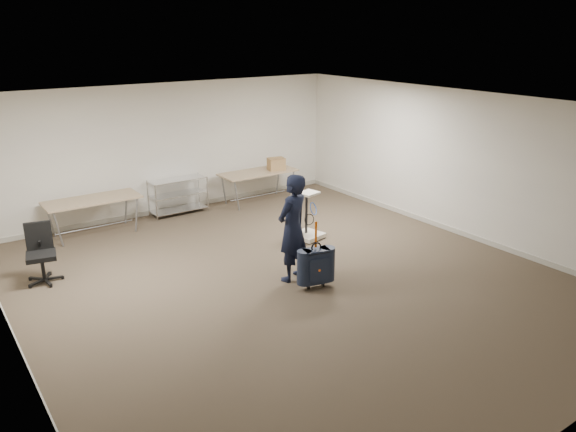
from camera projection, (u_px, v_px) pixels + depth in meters
ground at (289, 281)px, 9.07m from camera, size 9.00×9.00×0.00m
room_shell at (245, 251)px, 10.13m from camera, size 8.00×9.00×9.00m
folding_table_left at (92, 202)px, 10.89m from camera, size 1.80×0.75×0.73m
folding_table_right at (258, 174)px, 12.95m from camera, size 1.80×0.75×0.73m
wire_shelf at (178, 194)px, 12.19m from camera, size 1.22×0.47×0.80m
person at (293, 228)px, 8.88m from camera, size 0.74×0.61×1.75m
suitcase at (316, 266)px, 8.71m from camera, size 0.44×0.31×1.10m
office_chair at (43, 264)px, 8.98m from camera, size 0.58×0.58×0.96m
equipment_cart at (308, 226)px, 10.82m from camera, size 0.61×0.61×0.93m
cardboard_box at (276, 164)px, 13.05m from camera, size 0.43×0.36×0.28m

